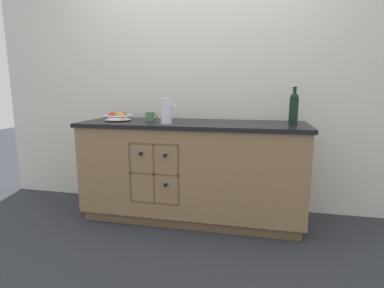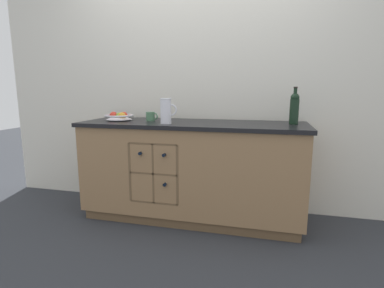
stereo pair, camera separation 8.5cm
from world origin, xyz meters
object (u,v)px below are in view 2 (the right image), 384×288
Objects in this scene: fruit_bowl at (119,116)px; standing_wine_bottle at (294,108)px; ceramic_mug at (151,116)px; white_pitcher at (166,110)px.

standing_wine_bottle is at bearing 2.67° from fruit_bowl.
ceramic_mug is at bearing -178.34° from standing_wine_bottle.
white_pitcher reaches higher than ceramic_mug.
white_pitcher is 0.70× the size of standing_wine_bottle.
white_pitcher is 0.31m from ceramic_mug.
standing_wine_bottle reaches higher than white_pitcher.
standing_wine_bottle reaches higher than fruit_bowl.
ceramic_mug is (0.31, 0.04, 0.00)m from fruit_bowl.
ceramic_mug is 0.37× the size of standing_wine_bottle.
white_pitcher is (0.53, -0.16, 0.08)m from fruit_bowl.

